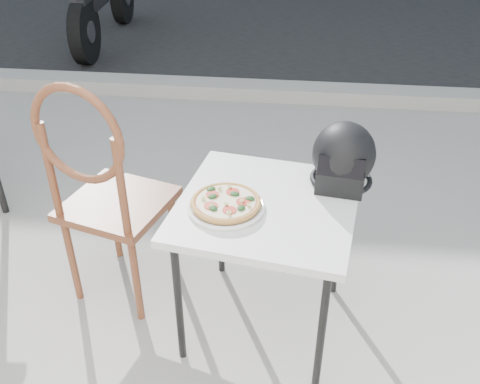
# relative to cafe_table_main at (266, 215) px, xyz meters

# --- Properties ---
(ground) EXTENTS (80.00, 80.00, 0.00)m
(ground) POSITION_rel_cafe_table_main_xyz_m (-0.44, -0.35, -0.61)
(ground) COLOR gray
(ground) RESTS_ON ground
(curb) EXTENTS (30.00, 0.25, 0.12)m
(curb) POSITION_rel_cafe_table_main_xyz_m (-0.44, 2.65, -0.55)
(curb) COLOR gray
(curb) RESTS_ON ground
(cafe_table_main) EXTENTS (0.81, 0.81, 0.67)m
(cafe_table_main) POSITION_rel_cafe_table_main_xyz_m (0.00, 0.00, 0.00)
(cafe_table_main) COLOR silver
(cafe_table_main) RESTS_ON ground
(plate) EXTENTS (0.34, 0.34, 0.02)m
(plate) POSITION_rel_cafe_table_main_xyz_m (-0.16, -0.06, 0.07)
(plate) COLOR white
(plate) RESTS_ON cafe_table_main
(pizza) EXTENTS (0.33, 0.33, 0.03)m
(pizza) POSITION_rel_cafe_table_main_xyz_m (-0.16, -0.06, 0.09)
(pizza) COLOR #BD8845
(pizza) RESTS_ON plate
(helmet) EXTENTS (0.30, 0.31, 0.27)m
(helmet) POSITION_rel_cafe_table_main_xyz_m (0.30, 0.19, 0.18)
(helmet) COLOR black
(helmet) RESTS_ON cafe_table_main
(cafe_chair_main) EXTENTS (0.55, 0.55, 1.15)m
(cafe_chair_main) POSITION_rel_cafe_table_main_xyz_m (-0.72, 0.10, 0.03)
(cafe_chair_main) COLOR brown
(cafe_chair_main) RESTS_ON ground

